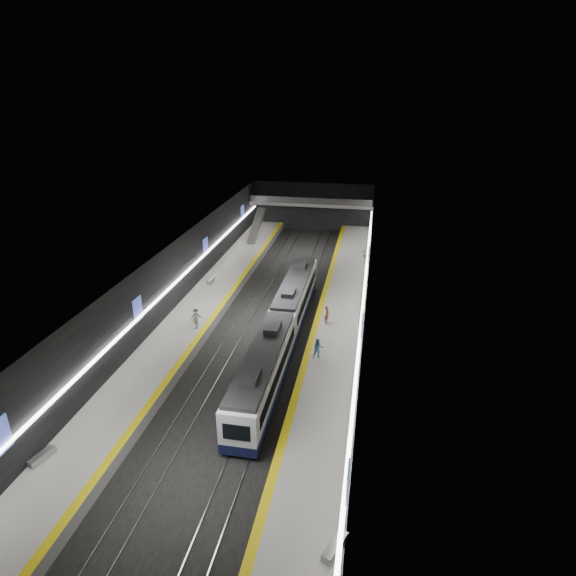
% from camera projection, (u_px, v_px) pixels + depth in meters
% --- Properties ---
extents(ground, '(70.00, 70.00, 0.00)m').
position_uv_depth(ground, '(267.00, 323.00, 50.23)').
color(ground, black).
rests_on(ground, ground).
extents(ceiling, '(20.00, 70.00, 0.04)m').
position_uv_depth(ceiling, '(265.00, 250.00, 47.07)').
color(ceiling, beige).
rests_on(ceiling, wall_left).
extents(wall_left, '(0.04, 70.00, 8.00)m').
position_uv_depth(wall_left, '(173.00, 281.00, 50.32)').
color(wall_left, black).
rests_on(wall_left, ground).
extents(wall_right, '(0.04, 70.00, 8.00)m').
position_uv_depth(wall_right, '(366.00, 295.00, 46.98)').
color(wall_right, black).
rests_on(wall_right, ground).
extents(wall_back, '(20.00, 0.04, 8.00)m').
position_uv_depth(wall_back, '(313.00, 207.00, 80.27)').
color(wall_back, black).
rests_on(wall_back, ground).
extents(platform_left, '(5.00, 70.00, 1.00)m').
position_uv_depth(platform_left, '(198.00, 313.00, 51.29)').
color(platform_left, slate).
rests_on(platform_left, ground).
extents(tile_surface_left, '(5.00, 70.00, 0.02)m').
position_uv_depth(tile_surface_left, '(198.00, 309.00, 51.08)').
color(tile_surface_left, '#ADADA8').
rests_on(tile_surface_left, platform_left).
extents(tactile_strip_left, '(0.60, 70.00, 0.02)m').
position_uv_depth(tactile_strip_left, '(218.00, 310.00, 50.71)').
color(tactile_strip_left, yellow).
rests_on(tactile_strip_left, platform_left).
extents(platform_right, '(5.00, 70.00, 1.00)m').
position_uv_depth(platform_right, '(339.00, 325.00, 48.78)').
color(platform_right, slate).
rests_on(platform_right, ground).
extents(tile_surface_right, '(5.00, 70.00, 0.02)m').
position_uv_depth(tile_surface_right, '(339.00, 320.00, 48.58)').
color(tile_surface_right, '#ADADA8').
rests_on(tile_surface_right, platform_right).
extents(tactile_strip_right, '(0.60, 70.00, 0.02)m').
position_uv_depth(tactile_strip_right, '(317.00, 318.00, 48.94)').
color(tactile_strip_right, yellow).
rests_on(tactile_strip_right, platform_right).
extents(rails, '(6.52, 70.00, 0.12)m').
position_uv_depth(rails, '(267.00, 322.00, 50.21)').
color(rails, gray).
rests_on(rails, ground).
extents(train, '(2.69, 30.04, 3.60)m').
position_uv_depth(train, '(281.00, 327.00, 44.67)').
color(train, '#10163B').
rests_on(train, ground).
extents(ad_posters, '(19.94, 53.50, 2.20)m').
position_uv_depth(ad_posters, '(268.00, 280.00, 49.36)').
color(ad_posters, '#4758D6').
rests_on(ad_posters, wall_left).
extents(cove_light_left, '(0.25, 68.60, 0.12)m').
position_uv_depth(cove_light_left, '(175.00, 283.00, 50.37)').
color(cove_light_left, white).
rests_on(cove_light_left, wall_left).
extents(cove_light_right, '(0.25, 68.60, 0.12)m').
position_uv_depth(cove_light_right, '(364.00, 297.00, 47.09)').
color(cove_light_right, white).
rests_on(cove_light_right, wall_right).
extents(mezzanine_bridge, '(20.00, 3.00, 1.50)m').
position_uv_depth(mezzanine_bridge, '(311.00, 203.00, 77.99)').
color(mezzanine_bridge, gray).
rests_on(mezzanine_bridge, wall_left).
extents(escalator, '(1.20, 7.50, 3.92)m').
position_uv_depth(escalator, '(256.00, 225.00, 73.83)').
color(escalator, '#99999E').
rests_on(escalator, platform_left).
extents(bench_left_near, '(0.95, 1.87, 0.44)m').
position_uv_depth(bench_left_near, '(42.00, 457.00, 30.63)').
color(bench_left_near, '#99999E').
rests_on(bench_left_near, platform_left).
extents(bench_left_far, '(0.52, 1.82, 0.44)m').
position_uv_depth(bench_left_far, '(211.00, 280.00, 57.77)').
color(bench_left_far, '#99999E').
rests_on(bench_left_far, platform_left).
extents(bench_right_near, '(1.29, 2.02, 0.48)m').
position_uv_depth(bench_right_near, '(335.00, 547.00, 24.68)').
color(bench_right_near, '#99999E').
rests_on(bench_right_near, platform_right).
extents(bench_right_far, '(0.71, 1.95, 0.47)m').
position_uv_depth(bench_right_far, '(365.00, 254.00, 66.51)').
color(bench_right_far, '#99999E').
rests_on(bench_right_far, platform_right).
extents(passenger_right_a, '(0.54, 0.75, 1.91)m').
position_uv_depth(passenger_right_a, '(327.00, 315.00, 47.59)').
color(passenger_right_a, '#AA473F').
rests_on(passenger_right_a, platform_right).
extents(passenger_right_b, '(1.11, 0.99, 1.89)m').
position_uv_depth(passenger_right_b, '(318.00, 349.00, 41.60)').
color(passenger_right_b, teal).
rests_on(passenger_right_b, platform_right).
extents(passenger_left_a, '(0.69, 1.13, 1.80)m').
position_uv_depth(passenger_left_a, '(196.00, 320.00, 46.65)').
color(passenger_left_a, white).
rests_on(passenger_left_a, platform_left).
extents(passenger_left_b, '(1.17, 0.96, 1.58)m').
position_uv_depth(passenger_left_b, '(196.00, 316.00, 47.71)').
color(passenger_left_b, '#3A3940').
rests_on(passenger_left_b, platform_left).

